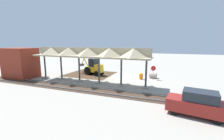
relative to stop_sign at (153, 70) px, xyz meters
name	(u,v)px	position (x,y,z in m)	size (l,w,h in m)	color
ground_plane	(133,79)	(2.79, 1.03, -1.50)	(120.00, 120.00, 0.00)	gray
dirt_work_zone	(90,74)	(10.94, -0.08, -1.49)	(8.05, 7.00, 0.01)	#42301E
platform_canopy	(88,53)	(8.25, 4.97, 2.66)	(16.94, 3.20, 4.90)	#9E998E
rail_tracks	(119,94)	(2.79, 8.09, -1.47)	(60.00, 2.58, 0.15)	slate
stop_sign	(153,70)	(0.00, 0.00, 0.00)	(0.68, 0.39, 2.09)	gray
backhoe	(94,68)	(10.06, 0.14, -0.23)	(5.23, 2.58, 2.82)	yellow
dirt_mound	(86,73)	(11.97, -0.33, -1.50)	(4.50, 4.50, 2.33)	#42301E
concrete_pipe	(153,75)	(0.08, -0.89, -1.06)	(1.15, 1.04, 0.87)	#9E9384
brick_utility_building	(21,63)	(19.93, 6.12, 0.86)	(4.62, 3.44, 4.71)	maroon
distant_parked_car	(197,103)	(-4.30, 10.69, -0.51)	(4.42, 2.39, 1.98)	maroon
traffic_barrel	(141,76)	(1.72, 0.58, -1.05)	(0.56, 0.56, 0.90)	orange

